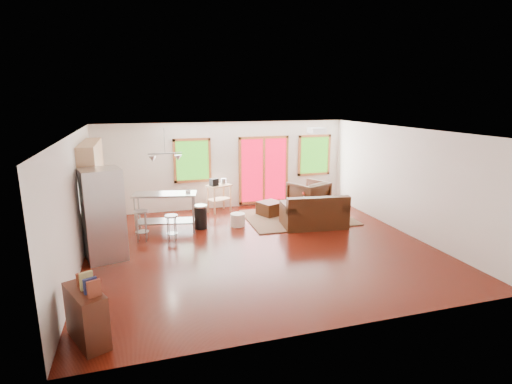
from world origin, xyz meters
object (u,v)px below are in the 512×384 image
object	(u,v)px
kitchen_cart	(218,189)
armchair	(308,195)
ottoman	(270,209)
island	(165,205)
loveseat	(314,214)
coffee_table	(309,203)
rug	(298,217)
refrigerator	(104,215)

from	to	relation	value
kitchen_cart	armchair	bearing A→B (deg)	-14.28
ottoman	island	xyz separation A→B (m)	(-2.95, -0.55, 0.47)
loveseat	coffee_table	size ratio (longest dim) A/B	1.43
loveseat	armchair	bearing A→B (deg)	78.78
armchair	ottoman	distance (m)	1.27
armchair	coffee_table	bearing A→B (deg)	43.50
armchair	island	xyz separation A→B (m)	(-4.18, -0.66, 0.18)
rug	coffee_table	distance (m)	0.52
island	armchair	bearing A→B (deg)	9.02
refrigerator	island	xyz separation A→B (m)	(1.33, 1.45, -0.28)
coffee_table	armchair	world-z (taller)	armchair
rug	loveseat	distance (m)	0.91
armchair	kitchen_cart	bearing A→B (deg)	-38.82
armchair	kitchen_cart	size ratio (longest dim) A/B	0.97
loveseat	ottoman	distance (m)	1.53
ottoman	rug	bearing A→B (deg)	-34.73
ottoman	refrigerator	world-z (taller)	refrigerator
island	refrigerator	bearing A→B (deg)	-132.56
rug	armchair	xyz separation A→B (m)	(0.56, 0.58, 0.48)
rug	loveseat	size ratio (longest dim) A/B	1.67
rug	kitchen_cart	world-z (taller)	kitchen_cart
loveseat	kitchen_cart	distance (m)	2.98
rug	ottoman	world-z (taller)	ottoman
coffee_table	island	world-z (taller)	island
coffee_table	loveseat	bearing A→B (deg)	-105.72
rug	armchair	size ratio (longest dim) A/B	2.91
rug	armchair	distance (m)	0.94
loveseat	island	bearing A→B (deg)	175.04
refrigerator	island	size ratio (longest dim) A/B	1.17
coffee_table	refrigerator	distance (m)	5.61
rug	kitchen_cart	size ratio (longest dim) A/B	2.82
armchair	refrigerator	xyz separation A→B (m)	(-5.51, -2.11, 0.46)
ottoman	kitchen_cart	size ratio (longest dim) A/B	0.58
refrigerator	loveseat	bearing A→B (deg)	-5.78
rug	island	size ratio (longest dim) A/B	1.76
refrigerator	coffee_table	bearing A→B (deg)	3.73
coffee_table	armchair	distance (m)	0.51
armchair	island	world-z (taller)	armchair
refrigerator	kitchen_cart	world-z (taller)	refrigerator
loveseat	kitchen_cart	size ratio (longest dim) A/B	1.69
armchair	island	distance (m)	4.24
refrigerator	kitchen_cart	bearing A→B (deg)	29.65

